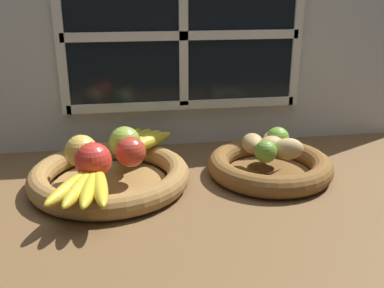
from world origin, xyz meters
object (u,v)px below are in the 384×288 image
Objects in this scene: apple_red_front at (93,161)px; potato_large at (271,146)px; apple_red_right at (131,152)px; potato_small at (289,149)px; potato_back at (273,140)px; lime_far at (278,138)px; lime_near at (266,152)px; banana_bunch_front at (87,185)px; banana_bunch_back at (137,141)px; fruit_bowl_left at (110,176)px; chili_pepper at (280,152)px; apple_golden_left at (81,151)px; apple_green_back at (125,142)px; potato_oblong at (253,143)px; fruit_bowl_right at (270,166)px.

potato_large is at bearing 9.10° from apple_red_front.
apple_red_right reaches higher than potato_small.
potato_large is (-2.02, -4.45, 0.29)cm from potato_back.
lime_near is at bearing -125.84° from lime_far.
lime_far is (1.03, -0.53, 0.70)cm from potato_back.
banana_bunch_front and banana_bunch_back have the same top height.
apple_red_front is 44.43cm from potato_back.
fruit_bowl_left is at bearing -174.56° from lime_far.
potato_back is at bearing 59.23° from chili_pepper.
fruit_bowl_left is at bearing -180.00° from potato_large.
apple_golden_left is at bearing 175.45° from fruit_bowl_left.
apple_green_back reaches higher than fruit_bowl_left.
apple_golden_left reaches higher than lime_far.
apple_green_back is 36.36cm from potato_back.
fruit_bowl_left is 1.86× the size of banana_bunch_front.
apple_green_back reaches higher than lime_near.
lime_far is at bearing -11.96° from banana_bunch_back.
lime_near is (39.48, 9.33, 1.11)cm from banana_bunch_front.
lime_near reaches higher than potato_oblong.
banana_bunch_front is at bearing -166.70° from lime_near.
lime_near is at bearing -15.15° from apple_green_back.
potato_back is at bearing 65.56° from potato_large.
apple_golden_left is 1.38× the size of lime_near.
potato_large is at bearing -37.87° from potato_oblong.
apple_green_back is 38.37cm from potato_small.
apple_red_front reaches higher than fruit_bowl_left.
fruit_bowl_left is 1.96× the size of banana_bunch_back.
apple_red_front is at bearing 80.59° from banana_bunch_front.
lime_far reaches higher than potato_small.
potato_oblong reaches higher than chili_pepper.
fruit_bowl_right is 33.57cm from banana_bunch_back.
apple_red_right is 29.79cm from potato_oblong.
fruit_bowl_left is 5.05× the size of apple_golden_left.
apple_golden_left reaches higher than potato_oblong.
potato_back is 4.97cm from chili_pepper.
apple_golden_left is 0.91× the size of potato_back.
potato_oblong is (40.33, 2.36, -1.34)cm from apple_golden_left.
apple_red_front is at bearing -176.06° from lime_near.
potato_large is at bearing 17.48° from banana_bunch_front.
lime_near is at bearing -123.69° from potato_large.
apple_golden_left is 1.03× the size of potato_small.
potato_large is at bearing 56.31° from lime_near.
banana_bunch_front is (-42.10, -13.25, 4.25)cm from fruit_bowl_right.
apple_red_front reaches higher than potato_small.
banana_bunch_front is at bearing -106.79° from fruit_bowl_left.
potato_large is at bearing 136.84° from chili_pepper.
apple_golden_left reaches higher than apple_red_right.
apple_red_right is 0.59× the size of chili_pepper.
apple_red_front is 0.42× the size of banana_bunch_back.
apple_red_right is 10.97cm from apple_golden_left.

